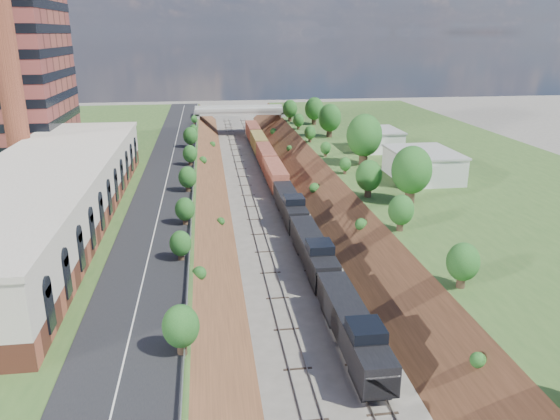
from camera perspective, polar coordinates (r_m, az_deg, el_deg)
The scene contains 16 objects.
platform_left at distance 92.27m, azimuth -22.39°, elevation 1.64°, with size 44.00×180.00×5.00m, color #345724.
platform_right at distance 98.69m, azimuth 17.88°, elevation 3.14°, with size 44.00×180.00×5.00m, color #345724.
embankment_left at distance 89.89m, azimuth -8.54°, elevation 0.76°, with size 7.07×180.00×7.07m, color brown.
embankment_right at distance 92.14m, azimuth 5.27°, elevation 1.31°, with size 7.07×180.00×7.07m, color brown.
rail_left_track at distance 90.10m, azimuth -3.19°, elevation 1.03°, with size 1.58×180.00×0.18m, color gray.
rail_right_track at distance 90.63m, azimuth 0.08°, elevation 1.17°, with size 1.58×180.00×0.18m, color gray.
road at distance 88.74m, azimuth -11.60°, elevation 3.75°, with size 8.00×180.00×0.10m, color black.
guardrail at distance 88.24m, azimuth -8.96°, elevation 4.15°, with size 0.10×171.00×0.70m.
commercial_building at distance 68.95m, azimuth -23.24°, elevation 1.50°, with size 14.30×62.30×7.00m.
smokestack at distance 86.16m, azimuth -26.87°, elevation 15.26°, with size 3.20×3.20×40.00m, color brown.
overpass at distance 149.75m, azimuth -4.22°, elevation 9.75°, with size 24.50×8.30×7.40m.
white_building_near at distance 86.73m, azimuth 14.69°, elevation 4.52°, with size 9.00×12.00×4.00m, color silver.
white_building_far at distance 106.81m, azimuth 10.02°, elevation 7.20°, with size 8.00×10.00×3.60m, color silver.
tree_right_large at distance 72.97m, azimuth 13.60°, elevation 4.04°, with size 5.25×5.25×7.61m.
tree_left_crest at distance 49.89m, azimuth -10.09°, elevation -5.11°, with size 2.45×2.45×3.55m.
freight_train at distance 94.97m, azimuth -0.35°, elevation 3.42°, with size 2.80×113.46×4.55m.
Camera 1 is at (-9.29, -25.90, 26.43)m, focal length 35.00 mm.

